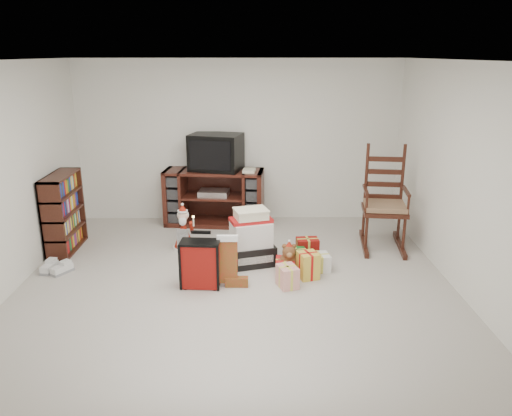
{
  "coord_description": "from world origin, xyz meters",
  "views": [
    {
      "loc": [
        0.15,
        -5.23,
        2.57
      ],
      "look_at": [
        0.24,
        0.6,
        0.75
      ],
      "focal_mm": 35.0,
      "sensor_mm": 36.0,
      "label": 1
    }
  ],
  "objects": [
    {
      "name": "crt_television",
      "position": [
        -0.34,
        2.23,
        1.14
      ],
      "size": [
        0.86,
        0.72,
        0.55
      ],
      "rotation": [
        0.0,
        0.0,
        -0.28
      ],
      "color": "black",
      "rests_on": "tv_stand"
    },
    {
      "name": "red_suitcase",
      "position": [
        -0.4,
        -0.01,
        0.28
      ],
      "size": [
        0.44,
        0.26,
        0.65
      ],
      "rotation": [
        0.0,
        0.0,
        -0.08
      ],
      "color": "maroon",
      "rests_on": "floor"
    },
    {
      "name": "room",
      "position": [
        0.0,
        0.0,
        1.25
      ],
      "size": [
        5.01,
        5.01,
        2.51
      ],
      "color": "beige",
      "rests_on": "ground"
    },
    {
      "name": "sneaker_pair",
      "position": [
        -2.22,
        0.41,
        0.05
      ],
      "size": [
        0.38,
        0.3,
        0.1
      ],
      "rotation": [
        0.0,
        0.0,
        -0.3
      ],
      "color": "silver",
      "rests_on": "floor"
    },
    {
      "name": "tv_stand",
      "position": [
        -0.38,
        2.2,
        0.43
      ],
      "size": [
        1.56,
        0.7,
        0.86
      ],
      "rotation": [
        0.0,
        0.0,
        -0.11
      ],
      "color": "#411A12",
      "rests_on": "floor"
    },
    {
      "name": "gift_pile",
      "position": [
        0.18,
        0.64,
        0.31
      ],
      "size": [
        0.66,
        0.55,
        0.71
      ],
      "rotation": [
        0.0,
        0.0,
        0.28
      ],
      "color": "black",
      "rests_on": "floor"
    },
    {
      "name": "mrs_claus_figurine",
      "position": [
        -0.73,
        1.15,
        0.25
      ],
      "size": [
        0.31,
        0.3,
        0.64
      ],
      "color": "maroon",
      "rests_on": "floor"
    },
    {
      "name": "teddy_bear",
      "position": [
        0.64,
        0.35,
        0.16
      ],
      "size": [
        0.25,
        0.22,
        0.37
      ],
      "color": "brown",
      "rests_on": "floor"
    },
    {
      "name": "rocking_chair",
      "position": [
        2.0,
        1.27,
        0.49
      ],
      "size": [
        0.7,
        1.03,
        1.45
      ],
      "rotation": [
        0.0,
        0.0,
        -0.13
      ],
      "color": "#3D1A10",
      "rests_on": "floor"
    },
    {
      "name": "santa_figurine",
      "position": [
        0.17,
        0.66,
        0.2
      ],
      "size": [
        0.26,
        0.25,
        0.53
      ],
      "color": "maroon",
      "rests_on": "floor"
    },
    {
      "name": "bookshelf",
      "position": [
        -2.33,
        1.16,
        0.51
      ],
      "size": [
        0.29,
        0.86,
        1.05
      ],
      "color": "#3D1A10",
      "rests_on": "floor"
    },
    {
      "name": "gift_cluster",
      "position": [
        0.79,
        0.39,
        0.13
      ],
      "size": [
        0.74,
        1.04,
        0.25
      ],
      "color": "#AE1314",
      "rests_on": "floor"
    },
    {
      "name": "stocking",
      "position": [
        -0.09,
        0.03,
        0.3
      ],
      "size": [
        0.29,
        0.13,
        0.61
      ],
      "primitive_type": null,
      "rotation": [
        0.0,
        0.0,
        -0.02
      ],
      "color": "#0B6918",
      "rests_on": "floor"
    }
  ]
}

